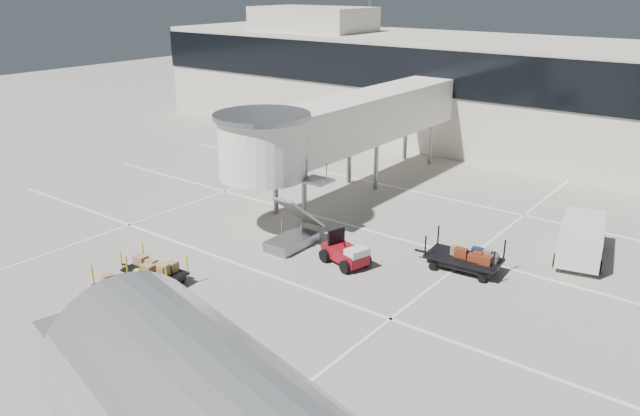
# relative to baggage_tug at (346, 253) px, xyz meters

# --- Properties ---
(ground) EXTENTS (140.00, 140.00, 0.00)m
(ground) POSITION_rel_baggage_tug_xyz_m (-1.83, -4.96, -0.54)
(ground) COLOR #A7A296
(ground) RESTS_ON ground
(lane_markings) EXTENTS (40.00, 30.00, 0.02)m
(lane_markings) POSITION_rel_baggage_tug_xyz_m (-2.50, 4.37, -0.53)
(lane_markings) COLOR white
(lane_markings) RESTS_ON ground
(terminal) EXTENTS (64.00, 12.11, 15.20)m
(terminal) POSITION_rel_baggage_tug_xyz_m (-2.18, 24.98, 3.57)
(terminal) COLOR beige
(terminal) RESTS_ON ground
(jet_bridge) EXTENTS (5.70, 20.40, 6.03)m
(jet_bridge) POSITION_rel_baggage_tug_xyz_m (-5.80, 7.30, 3.75)
(jet_bridge) COLOR white
(jet_bridge) RESTS_ON ground
(baggage_tug) EXTENTS (2.46, 1.94, 1.48)m
(baggage_tug) POSITION_rel_baggage_tug_xyz_m (0.00, 0.00, 0.00)
(baggage_tug) COLOR maroon
(baggage_tug) RESTS_ON ground
(suitcase_cart) EXTENTS (4.01, 1.85, 1.55)m
(suitcase_cart) POSITION_rel_baggage_tug_xyz_m (4.40, 2.64, 0.02)
(suitcase_cart) COLOR black
(suitcase_cart) RESTS_ON ground
(box_cart_near) EXTENTS (3.91, 2.36, 1.50)m
(box_cart_near) POSITION_rel_baggage_tug_xyz_m (-4.69, -8.54, 0.07)
(box_cart_near) COLOR black
(box_cart_near) RESTS_ON ground
(box_cart_far) EXTENTS (3.40, 1.62, 1.31)m
(box_cart_far) POSITION_rel_baggage_tug_xyz_m (-5.31, -6.37, -0.05)
(box_cart_far) COLOR black
(box_cart_far) RESTS_ON ground
(ground_worker) EXTENTS (0.69, 0.51, 1.73)m
(ground_worker) POSITION_rel_baggage_tug_xyz_m (-4.04, -8.25, 0.33)
(ground_worker) COLOR #B8FF1A
(ground_worker) RESTS_ON ground
(minivan) EXTENTS (2.72, 4.76, 1.70)m
(minivan) POSITION_rel_baggage_tug_xyz_m (8.15, 7.28, 0.48)
(minivan) COLOR silver
(minivan) RESTS_ON ground
(belt_loader) EXTENTS (4.46, 2.65, 2.02)m
(belt_loader) POSITION_rel_baggage_tug_xyz_m (-18.08, 19.05, 0.23)
(belt_loader) COLOR maroon
(belt_loader) RESTS_ON ground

